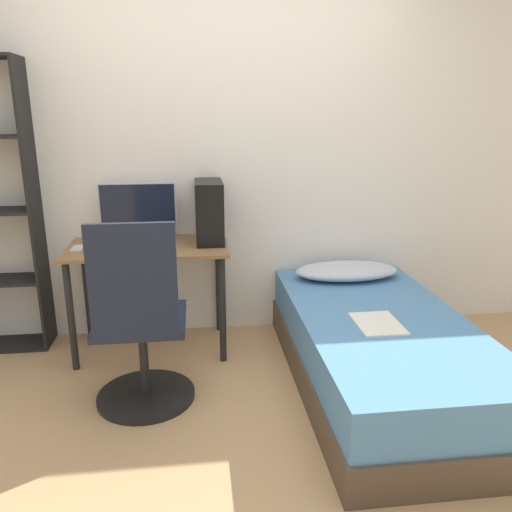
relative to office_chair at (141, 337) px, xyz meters
The scene contains 11 objects.
ground_plane 0.79m from the office_chair, 41.54° to the right, with size 14.00×14.00×0.00m, color tan.
wall_back 1.42m from the office_chair, 64.00° to the left, with size 8.00×0.05×2.50m.
desk 0.74m from the office_chair, 90.34° to the left, with size 1.03×0.59×0.73m.
office_chair is the anchor object (origin of this frame).
bed 1.37m from the office_chair, ahead, with size 0.96×1.89×0.44m.
pillow 1.55m from the office_chair, 28.75° to the left, with size 0.73×0.36×0.11m.
magazine 1.29m from the office_chair, ahead, with size 0.24×0.32×0.01m.
monitor 1.05m from the office_chair, 94.65° to the left, with size 0.52×0.17×0.39m.
keyboard 0.68m from the office_chair, 93.95° to the left, with size 0.37×0.14×0.02m.
pc_tower 1.02m from the office_chair, 62.97° to the left, with size 0.18×0.39×0.40m.
phone 0.88m from the office_chair, 122.66° to the left, with size 0.07×0.14×0.01m.
Camera 1 is at (-0.19, -2.05, 1.55)m, focal length 35.00 mm.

